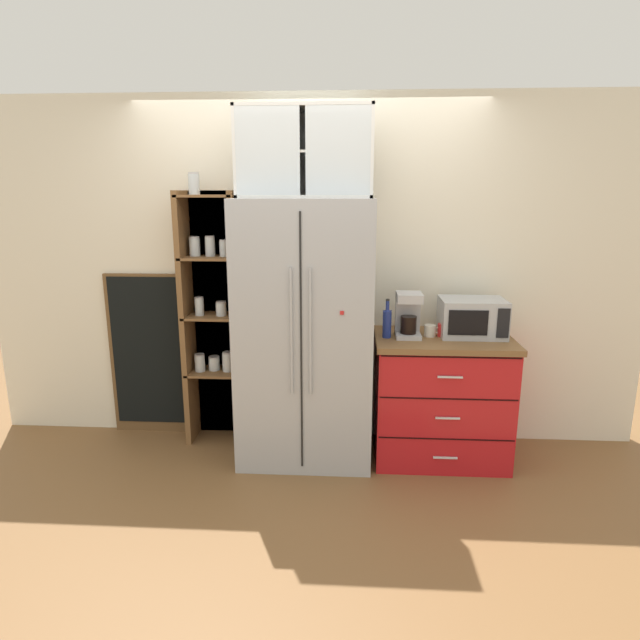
{
  "coord_description": "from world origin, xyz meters",
  "views": [
    {
      "loc": [
        0.32,
        -3.56,
        1.87
      ],
      "look_at": [
        0.1,
        0.02,
        1.01
      ],
      "focal_mm": 29.93,
      "sensor_mm": 36.0,
      "label": 1
    }
  ],
  "objects_px": {
    "coffee_maker": "(408,314)",
    "bottle_cobalt": "(387,321)",
    "refrigerator": "(306,333)",
    "microwave": "(472,317)",
    "mug_red": "(444,330)",
    "chalkboard_menu": "(148,354)",
    "mug_cream": "(430,331)"
  },
  "relations": [
    {
      "from": "mug_red",
      "to": "microwave",
      "type": "bearing_deg",
      "value": 9.53
    },
    {
      "from": "coffee_maker",
      "to": "bottle_cobalt",
      "type": "relative_size",
      "value": 1.15
    },
    {
      "from": "refrigerator",
      "to": "bottle_cobalt",
      "type": "bearing_deg",
      "value": -1.58
    },
    {
      "from": "refrigerator",
      "to": "mug_red",
      "type": "bearing_deg",
      "value": 2.43
    },
    {
      "from": "mug_cream",
      "to": "bottle_cobalt",
      "type": "xyz_separation_m",
      "value": [
        -0.3,
        -0.05,
        0.08
      ]
    },
    {
      "from": "mug_red",
      "to": "bottle_cobalt",
      "type": "distance_m",
      "value": 0.41
    },
    {
      "from": "refrigerator",
      "to": "microwave",
      "type": "distance_m",
      "value": 1.16
    },
    {
      "from": "bottle_cobalt",
      "to": "chalkboard_menu",
      "type": "distance_m",
      "value": 1.89
    },
    {
      "from": "mug_cream",
      "to": "refrigerator",
      "type": "bearing_deg",
      "value": -177.59
    },
    {
      "from": "mug_red",
      "to": "coffee_maker",
      "type": "bearing_deg",
      "value": -177.85
    },
    {
      "from": "mug_red",
      "to": "chalkboard_menu",
      "type": "xyz_separation_m",
      "value": [
        -2.22,
        0.27,
        -0.3
      ]
    },
    {
      "from": "mug_cream",
      "to": "mug_red",
      "type": "relative_size",
      "value": 0.97
    },
    {
      "from": "bottle_cobalt",
      "to": "chalkboard_menu",
      "type": "bearing_deg",
      "value": 170.01
    },
    {
      "from": "coffee_maker",
      "to": "bottle_cobalt",
      "type": "height_order",
      "value": "coffee_maker"
    },
    {
      "from": "microwave",
      "to": "refrigerator",
      "type": "bearing_deg",
      "value": -176.37
    },
    {
      "from": "refrigerator",
      "to": "microwave",
      "type": "height_order",
      "value": "refrigerator"
    },
    {
      "from": "refrigerator",
      "to": "mug_cream",
      "type": "bearing_deg",
      "value": 2.41
    },
    {
      "from": "mug_red",
      "to": "bottle_cobalt",
      "type": "bearing_deg",
      "value": -171.97
    },
    {
      "from": "bottle_cobalt",
      "to": "mug_cream",
      "type": "bearing_deg",
      "value": 9.69
    },
    {
      "from": "refrigerator",
      "to": "chalkboard_menu",
      "type": "height_order",
      "value": "refrigerator"
    },
    {
      "from": "coffee_maker",
      "to": "bottle_cobalt",
      "type": "bearing_deg",
      "value": -162.39
    },
    {
      "from": "microwave",
      "to": "mug_cream",
      "type": "bearing_deg",
      "value": -172.71
    },
    {
      "from": "microwave",
      "to": "mug_red",
      "type": "relative_size",
      "value": 3.71
    },
    {
      "from": "coffee_maker",
      "to": "mug_cream",
      "type": "distance_m",
      "value": 0.19
    },
    {
      "from": "refrigerator",
      "to": "chalkboard_menu",
      "type": "distance_m",
      "value": 1.33
    },
    {
      "from": "mug_cream",
      "to": "chalkboard_menu",
      "type": "distance_m",
      "value": 2.17
    },
    {
      "from": "microwave",
      "to": "chalkboard_menu",
      "type": "distance_m",
      "value": 2.46
    },
    {
      "from": "mug_cream",
      "to": "mug_red",
      "type": "distance_m",
      "value": 0.09
    },
    {
      "from": "refrigerator",
      "to": "chalkboard_menu",
      "type": "xyz_separation_m",
      "value": [
        -1.26,
        0.31,
        -0.28
      ]
    },
    {
      "from": "mug_cream",
      "to": "mug_red",
      "type": "bearing_deg",
      "value": 2.6
    },
    {
      "from": "microwave",
      "to": "mug_red",
      "type": "bearing_deg",
      "value": -170.47
    },
    {
      "from": "refrigerator",
      "to": "bottle_cobalt",
      "type": "distance_m",
      "value": 0.57
    }
  ]
}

